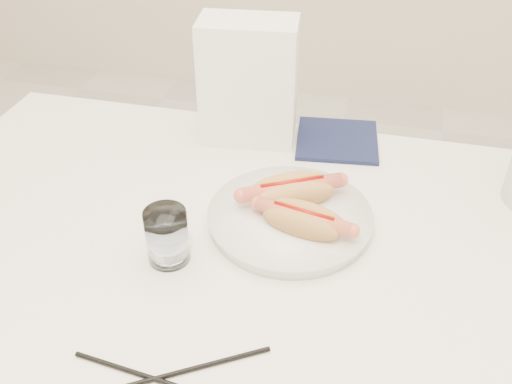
% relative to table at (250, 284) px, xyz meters
% --- Properties ---
extents(table, '(1.20, 0.80, 0.75)m').
position_rel_table_xyz_m(table, '(0.00, 0.00, 0.00)').
color(table, white).
rests_on(table, ground).
extents(plate, '(0.27, 0.27, 0.02)m').
position_rel_table_xyz_m(plate, '(0.04, 0.08, 0.07)').
color(plate, white).
rests_on(plate, table).
extents(hotdog_left, '(0.16, 0.12, 0.05)m').
position_rel_table_xyz_m(hotdog_left, '(0.04, 0.12, 0.10)').
color(hotdog_left, tan).
rests_on(hotdog_left, plate).
extents(hotdog_right, '(0.15, 0.08, 0.04)m').
position_rel_table_xyz_m(hotdog_right, '(0.07, 0.05, 0.10)').
color(hotdog_right, tan).
rests_on(hotdog_right, plate).
extents(water_glass, '(0.06, 0.06, 0.09)m').
position_rel_table_xyz_m(water_glass, '(-0.11, -0.03, 0.10)').
color(water_glass, white).
rests_on(water_glass, table).
extents(chopstick_near, '(0.20, 0.03, 0.01)m').
position_rel_table_xyz_m(chopstick_near, '(-0.06, -0.24, 0.06)').
color(chopstick_near, black).
rests_on(chopstick_near, table).
extents(chopstick_far, '(0.18, 0.11, 0.01)m').
position_rel_table_xyz_m(chopstick_far, '(-0.02, -0.21, 0.06)').
color(chopstick_far, black).
rests_on(chopstick_far, table).
extents(napkin_box, '(0.18, 0.12, 0.23)m').
position_rel_table_xyz_m(napkin_box, '(-0.08, 0.33, 0.18)').
color(napkin_box, white).
rests_on(napkin_box, table).
extents(navy_napkin, '(0.17, 0.17, 0.01)m').
position_rel_table_xyz_m(navy_napkin, '(0.09, 0.35, 0.06)').
color(navy_napkin, '#12193B').
rests_on(navy_napkin, table).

